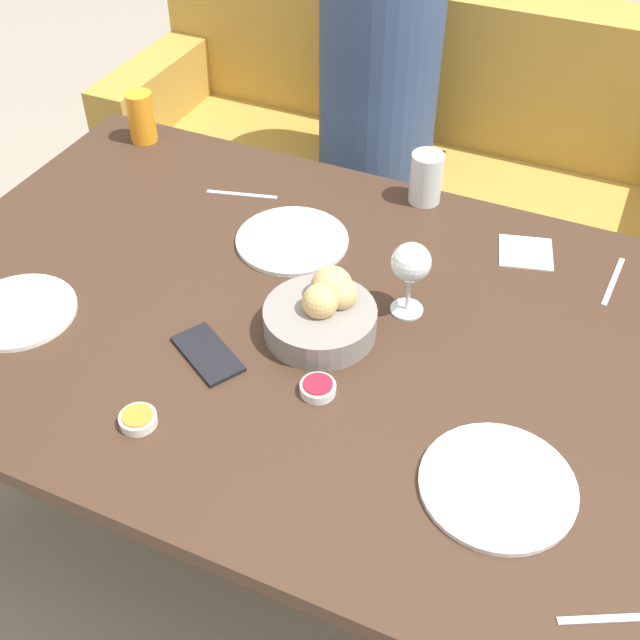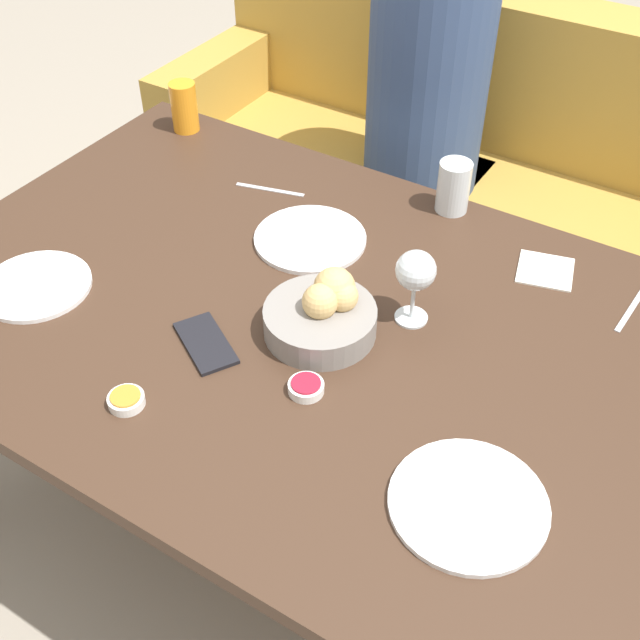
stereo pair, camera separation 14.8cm
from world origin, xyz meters
The scene contains 17 objects.
ground_plane centered at (0.00, 0.00, 0.00)m, with size 10.00×10.00×0.00m, color gray.
dining_table centered at (0.00, 0.00, 0.63)m, with size 1.56×1.06×0.70m.
couch centered at (-0.13, 1.10, 0.32)m, with size 1.81×0.70×0.88m.
seated_person centered at (-0.18, 0.94, 0.53)m, with size 0.33×0.43×1.25m.
bread_basket centered at (0.08, -0.02, 0.74)m, with size 0.21×0.21×0.12m.
plate_near_left centered at (-0.48, -0.22, 0.71)m, with size 0.22×0.22×0.01m.
plate_near_right centered at (0.47, -0.23, 0.71)m, with size 0.25×0.25×0.01m.
plate_far_center centered at (-0.10, 0.21, 0.71)m, with size 0.24×0.24×0.01m.
juice_glass centered at (-0.63, 0.44, 0.77)m, with size 0.07×0.07×0.13m.
water_tumbler centered at (0.11, 0.48, 0.76)m, with size 0.07×0.07×0.12m.
wine_glass centered at (0.20, 0.10, 0.81)m, with size 0.08×0.08×0.16m.
jam_bowl_berry centered at (0.13, -0.17, 0.71)m, with size 0.06×0.06×0.02m.
jam_bowl_honey centered at (-0.11, -0.35, 0.71)m, with size 0.06×0.06×0.02m.
fork_silver centered at (-0.28, 0.32, 0.70)m, with size 0.16×0.05×0.00m.
knife_silver centered at (0.55, 0.35, 0.70)m, with size 0.02×0.17×0.00m.
napkin centered at (0.37, 0.37, 0.70)m, with size 0.14×0.14×0.00m.
cell_phone centered at (-0.09, -0.17, 0.71)m, with size 0.17×0.14×0.01m.
Camera 2 is at (0.66, -0.96, 1.73)m, focal length 45.00 mm.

